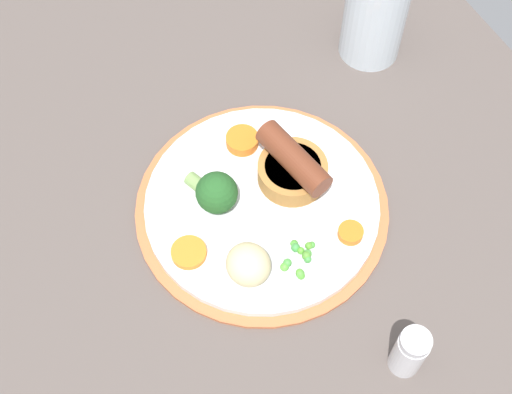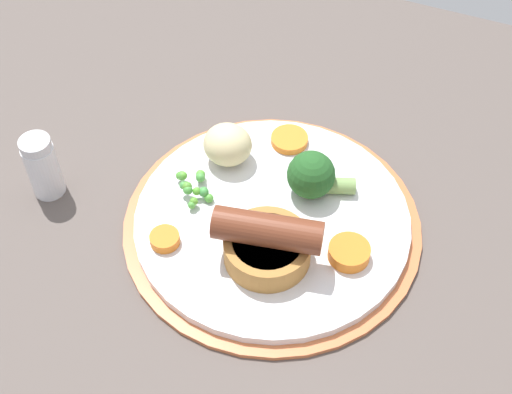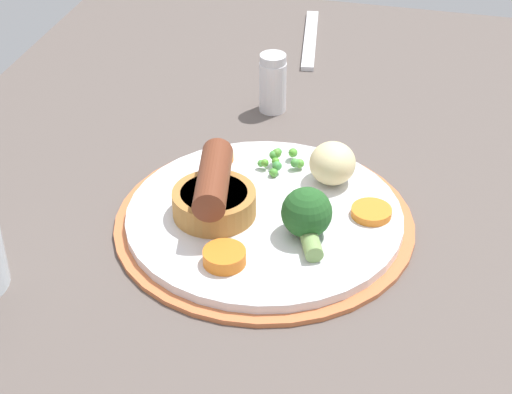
# 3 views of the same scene
# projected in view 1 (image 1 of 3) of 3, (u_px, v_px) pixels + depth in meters

# --- Properties ---
(dining_table) EXTENTS (1.10, 0.80, 0.03)m
(dining_table) POSITION_uv_depth(u_px,v_px,m) (263.00, 227.00, 0.80)
(dining_table) COLOR #564C47
(dining_table) RESTS_ON ground
(dinner_plate) EXTENTS (0.28, 0.28, 0.01)m
(dinner_plate) POSITION_uv_depth(u_px,v_px,m) (262.00, 206.00, 0.79)
(dinner_plate) COLOR #CC6B3D
(dinner_plate) RESTS_ON dining_table
(sausage_pudding) EXTENTS (0.10, 0.08, 0.05)m
(sausage_pudding) POSITION_uv_depth(u_px,v_px,m) (293.00, 167.00, 0.78)
(sausage_pudding) COLOR #AD7538
(sausage_pudding) RESTS_ON dinner_plate
(pea_pile) EXTENTS (0.05, 0.05, 0.02)m
(pea_pile) POSITION_uv_depth(u_px,v_px,m) (300.00, 258.00, 0.74)
(pea_pile) COLOR #4A9A41
(pea_pile) RESTS_ON dinner_plate
(broccoli_floret_near) EXTENTS (0.07, 0.05, 0.05)m
(broccoli_floret_near) POSITION_uv_depth(u_px,v_px,m) (215.00, 192.00, 0.77)
(broccoli_floret_near) COLOR #235623
(broccoli_floret_near) RESTS_ON dinner_plate
(potato_chunk_0) EXTENTS (0.05, 0.05, 0.04)m
(potato_chunk_0) POSITION_uv_depth(u_px,v_px,m) (248.00, 265.00, 0.72)
(potato_chunk_0) COLOR beige
(potato_chunk_0) RESTS_ON dinner_plate
(carrot_slice_0) EXTENTS (0.05, 0.05, 0.01)m
(carrot_slice_0) POSITION_uv_depth(u_px,v_px,m) (242.00, 140.00, 0.82)
(carrot_slice_0) COLOR orange
(carrot_slice_0) RESTS_ON dinner_plate
(carrot_slice_1) EXTENTS (0.05, 0.05, 0.01)m
(carrot_slice_1) POSITION_uv_depth(u_px,v_px,m) (189.00, 252.00, 0.75)
(carrot_slice_1) COLOR orange
(carrot_slice_1) RESTS_ON dinner_plate
(carrot_slice_4) EXTENTS (0.04, 0.04, 0.01)m
(carrot_slice_4) POSITION_uv_depth(u_px,v_px,m) (351.00, 233.00, 0.76)
(carrot_slice_4) COLOR orange
(carrot_slice_4) RESTS_ON dinner_plate
(drinking_glass) EXTENTS (0.08, 0.08, 0.12)m
(drinking_glass) POSITION_uv_depth(u_px,v_px,m) (375.00, 14.00, 0.86)
(drinking_glass) COLOR silver
(drinking_glass) RESTS_ON dining_table
(salt_shaker) EXTENTS (0.03, 0.03, 0.07)m
(salt_shaker) POSITION_uv_depth(u_px,v_px,m) (410.00, 352.00, 0.68)
(salt_shaker) COLOR silver
(salt_shaker) RESTS_ON dining_table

